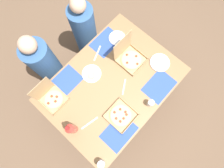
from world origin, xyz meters
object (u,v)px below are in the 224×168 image
(plate_middle, at_px, (160,63))
(soda_bottle, at_px, (71,129))
(pizza_box_center, at_px, (130,57))
(diner_left_seat, at_px, (47,66))
(diner_right_seat, at_px, (85,32))
(pizza_box_edge_far, at_px, (121,115))
(pizza_box_corner_right, at_px, (51,97))
(plate_far_left, at_px, (117,38))
(cup_red, at_px, (101,164))
(cup_clear_right, at_px, (151,103))
(plate_near_right, at_px, (92,74))

(plate_middle, distance_m, soda_bottle, 1.25)
(pizza_box_center, relative_size, diner_left_seat, 0.27)
(soda_bottle, distance_m, diner_right_seat, 1.36)
(pizza_box_center, height_order, pizza_box_edge_far, pizza_box_center)
(pizza_box_center, xyz_separation_m, pizza_box_edge_far, (-0.57, -0.38, -0.04))
(pizza_box_corner_right, xyz_separation_m, plate_far_left, (1.05, -0.04, -0.04))
(diner_right_seat, bearing_deg, cup_red, -128.36)
(pizza_box_edge_far, distance_m, cup_clear_right, 0.35)
(pizza_box_center, relative_size, plate_near_right, 1.44)
(plate_far_left, bearing_deg, plate_middle, -80.53)
(pizza_box_edge_far, bearing_deg, diner_left_seat, 97.29)
(diner_right_seat, bearing_deg, pizza_box_corner_right, -154.28)
(soda_bottle, xyz_separation_m, cup_clear_right, (0.76, -0.43, -0.08))
(pizza_box_center, distance_m, plate_middle, 0.37)
(plate_far_left, bearing_deg, soda_bottle, -161.06)
(pizza_box_corner_right, height_order, cup_red, pizza_box_corner_right)
(plate_near_right, relative_size, soda_bottle, 0.69)
(pizza_box_edge_far, bearing_deg, plate_middle, 5.28)
(pizza_box_corner_right, xyz_separation_m, soda_bottle, (-0.08, -0.42, 0.09))
(pizza_box_corner_right, bearing_deg, plate_near_right, -14.50)
(plate_middle, distance_m, diner_left_seat, 1.43)
(plate_near_right, height_order, cup_clear_right, cup_clear_right)
(pizza_box_corner_right, bearing_deg, cup_clear_right, -51.20)
(plate_near_right, relative_size, diner_right_seat, 0.19)
(pizza_box_edge_far, xyz_separation_m, cup_clear_right, (0.31, -0.15, 0.04))
(plate_far_left, bearing_deg, plate_near_right, -170.55)
(pizza_box_edge_far, distance_m, diner_right_seat, 1.28)
(pizza_box_edge_far, distance_m, soda_bottle, 0.54)
(cup_clear_right, height_order, diner_left_seat, diner_left_seat)
(soda_bottle, bearing_deg, pizza_box_center, 5.65)
(soda_bottle, xyz_separation_m, diner_left_seat, (0.30, 0.86, -0.33))
(plate_middle, bearing_deg, cup_clear_right, -154.22)
(pizza_box_corner_right, height_order, plate_middle, pizza_box_corner_right)
(cup_clear_right, bearing_deg, soda_bottle, 150.72)
(pizza_box_edge_far, bearing_deg, cup_red, -160.67)
(plate_far_left, height_order, diner_left_seat, diner_left_seat)
(pizza_box_edge_far, relative_size, cup_clear_right, 2.76)
(plate_near_right, xyz_separation_m, diner_right_seat, (0.42, 0.57, -0.23))
(soda_bottle, xyz_separation_m, cup_red, (-0.05, -0.45, -0.08))
(pizza_box_center, height_order, cup_clear_right, pizza_box_center)
(pizza_box_corner_right, distance_m, plate_near_right, 0.52)
(plate_near_right, relative_size, cup_clear_right, 2.19)
(plate_near_right, bearing_deg, pizza_box_center, -23.54)
(plate_far_left, height_order, soda_bottle, soda_bottle)
(cup_red, bearing_deg, pizza_box_center, 27.27)
(plate_near_right, height_order, diner_left_seat, diner_left_seat)
(plate_far_left, bearing_deg, pizza_box_corner_right, 177.94)
(diner_right_seat, bearing_deg, plate_middle, -77.93)
(plate_far_left, distance_m, cup_red, 1.44)
(pizza_box_corner_right, distance_m, soda_bottle, 0.44)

